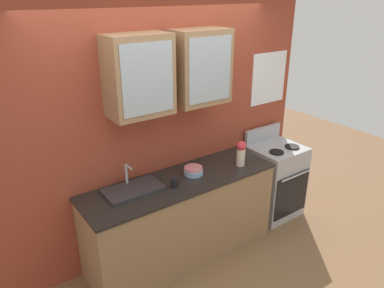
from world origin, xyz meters
name	(u,v)px	position (x,y,z in m)	size (l,w,h in m)	color
ground_plane	(182,253)	(0.00, 0.00, 0.00)	(10.00, 10.00, 0.00)	brown
back_wall_unit	(163,117)	(0.00, 0.31, 1.47)	(3.63, 0.43, 2.68)	#993D28
counter	(182,218)	(0.00, 0.00, 0.45)	(2.03, 0.62, 0.90)	#93704C
stove_range	(275,180)	(1.39, 0.00, 0.46)	(0.60, 0.59, 1.08)	#ADAFB5
sink_faucet	(133,189)	(-0.49, 0.08, 0.92)	(0.54, 0.31, 0.24)	#2D2D30
bowl_stack	(193,171)	(0.17, 0.03, 0.94)	(0.20, 0.20, 0.08)	#8CB7E0
vase	(241,152)	(0.70, -0.10, 1.05)	(0.10, 0.10, 0.28)	beige
cup_near_sink	(174,182)	(-0.13, -0.08, 0.95)	(0.10, 0.06, 0.10)	black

